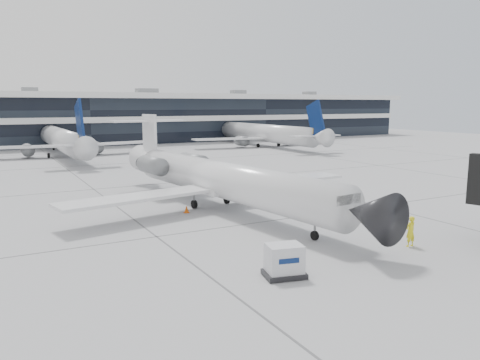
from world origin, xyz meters
TOP-DOWN VIEW (x-y plane):
  - ground at (0.00, 0.00)m, footprint 220.00×220.00m
  - terminal at (0.00, 82.00)m, footprint 170.00×22.00m
  - bg_jet_center at (-8.00, 55.00)m, footprint 32.00×40.00m
  - bg_jet_right at (32.00, 55.00)m, footprint 32.00×40.00m
  - regional_jet at (-2.63, 5.69)m, footprint 26.56×33.16m
  - ramp_worker at (3.04, -9.54)m, footprint 0.70×0.46m
  - cargo_uld at (-6.68, -10.14)m, footprint 2.33×1.93m
  - traffic_cone at (-5.60, 5.53)m, footprint 0.49×0.49m

SIDE VIEW (x-z plane):
  - ground at x=0.00m, z-range 0.00..0.00m
  - bg_jet_center at x=-8.00m, z-range -4.80..4.80m
  - bg_jet_right at x=32.00m, z-range -4.80..4.80m
  - traffic_cone at x=-5.60m, z-range -0.02..0.59m
  - cargo_uld at x=-6.68m, z-range 0.00..1.67m
  - ramp_worker at x=3.04m, z-range 0.00..1.91m
  - regional_jet at x=-2.63m, z-range -1.21..6.44m
  - terminal at x=0.00m, z-range 0.00..10.00m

